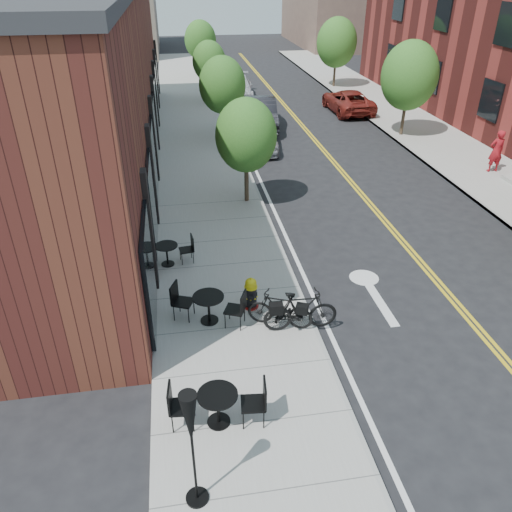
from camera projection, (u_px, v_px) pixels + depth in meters
ground at (330, 363)px, 11.38m from camera, size 120.00×120.00×0.00m
sidewalk_near at (208, 194)px, 19.57m from camera, size 4.00×70.00×0.12m
sidewalk_far at (489, 175)px, 21.24m from camera, size 4.00×70.00×0.12m
building_near at (87, 86)px, 20.59m from camera, size 5.00×28.00×7.00m
tree_near_a at (246, 136)px, 17.62m from camera, size 2.20×2.20×3.81m
tree_near_b at (222, 85)px, 24.36m from camera, size 2.30×2.30×3.98m
tree_near_c at (209, 61)px, 31.26m from camera, size 2.10×2.10×3.67m
tree_near_d at (200, 40)px, 37.92m from camera, size 2.40×2.40×4.11m
tree_far_b at (409, 76)px, 24.62m from camera, size 2.80×2.80×4.62m
tree_far_c at (337, 43)px, 34.82m from camera, size 2.80×2.80×4.62m
fire_hydrant at (251, 293)px, 12.83m from camera, size 0.45×0.45×0.89m
bicycle_left at (280, 310)px, 12.12m from camera, size 1.67×1.06×0.98m
bicycle_right at (301, 311)px, 11.98m from camera, size 1.83×0.56×1.09m
bistro_set_a at (218, 404)px, 9.51m from camera, size 1.84×0.86×0.98m
bistro_set_b at (209, 305)px, 12.28m from camera, size 1.83×1.12×0.97m
bistro_set_c at (167, 252)px, 14.65m from camera, size 1.59×0.76×0.84m
patio_umbrella at (191, 428)px, 7.50m from camera, size 0.39×0.39×2.42m
parked_car_a at (261, 135)px, 24.11m from camera, size 2.07×4.11×1.34m
parked_car_b at (260, 114)px, 27.12m from camera, size 2.15×4.91×1.57m
parked_car_c at (238, 87)px, 33.36m from camera, size 2.35×4.83×1.35m
parked_car_far at (348, 101)px, 30.14m from camera, size 2.25×4.77×1.32m
pedestrian at (496, 151)px, 21.05m from camera, size 0.65×0.43×1.79m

